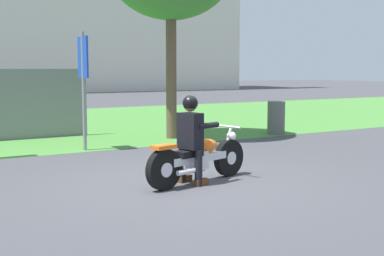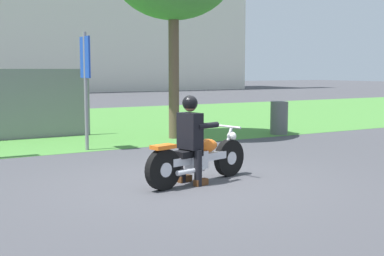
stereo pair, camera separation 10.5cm
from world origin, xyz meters
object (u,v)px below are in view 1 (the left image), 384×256
motorcycle_lead (199,159)px  trash_can (276,118)px  rider_lead (191,133)px  sign_banner (83,72)px

motorcycle_lead → trash_can: bearing=25.3°
motorcycle_lead → rider_lead: rider_lead is taller
motorcycle_lead → trash_can: size_ratio=2.24×
rider_lead → trash_can: 6.64m
sign_banner → motorcycle_lead: bearing=-83.0°
rider_lead → trash_can: size_ratio=1.52×
motorcycle_lead → sign_banner: size_ratio=0.78×
sign_banner → rider_lead: bearing=-85.3°
motorcycle_lead → rider_lead: size_ratio=1.47×
trash_can → rider_lead: bearing=-141.1°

